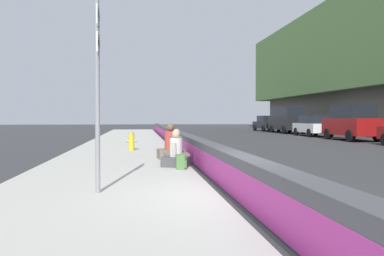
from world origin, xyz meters
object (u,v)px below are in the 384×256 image
(route_sign_post, at_px, (98,82))
(fire_hydrant, at_px, (131,140))
(seated_person_middle, at_px, (177,152))
(parked_car_midline, at_px, (313,126))
(backpack, at_px, (180,162))
(parked_car_farther, at_px, (267,123))
(seated_person_rear, at_px, (171,147))
(seated_person_foreground, at_px, (176,155))
(parked_car_fourth, at_px, (351,123))
(parked_car_far, at_px, (287,119))

(route_sign_post, distance_m, fire_hydrant, 9.94)
(seated_person_middle, height_order, parked_car_midline, parked_car_midline)
(backpack, distance_m, parked_car_farther, 35.17)
(seated_person_rear, xyz_separation_m, parked_car_farther, (29.82, -12.92, 0.35))
(seated_person_foreground, relative_size, parked_car_fourth, 0.22)
(seated_person_foreground, relative_size, parked_car_farther, 0.23)
(parked_car_fourth, bearing_deg, parked_car_farther, -0.04)
(backpack, bearing_deg, seated_person_foreground, 5.59)
(seated_person_foreground, bearing_deg, parked_car_midline, -32.96)
(fire_hydrant, xyz_separation_m, parked_car_fourth, (7.92, -14.31, 0.60))
(parked_car_fourth, bearing_deg, route_sign_post, 140.24)
(seated_person_rear, height_order, parked_car_midline, parked_car_midline)
(route_sign_post, height_order, fire_hydrant, route_sign_post)
(parked_car_far, bearing_deg, parked_car_midline, 178.71)
(seated_person_middle, bearing_deg, parked_car_midline, -34.37)
(route_sign_post, distance_m, parked_car_midline, 28.07)
(route_sign_post, distance_m, parked_car_far, 33.55)
(route_sign_post, height_order, parked_car_farther, route_sign_post)
(seated_person_foreground, relative_size, seated_person_rear, 0.88)
(seated_person_middle, relative_size, parked_car_midline, 0.23)
(parked_car_midline, bearing_deg, parked_car_far, -1.29)
(route_sign_post, xyz_separation_m, parked_car_far, (30.05, -14.90, -0.86))
(fire_hydrant, distance_m, seated_person_rear, 3.91)
(parked_car_farther, bearing_deg, seated_person_middle, 157.47)
(fire_hydrant, relative_size, parked_car_farther, 0.19)
(backpack, bearing_deg, fire_hydrant, 12.46)
(route_sign_post, relative_size, seated_person_rear, 2.98)
(parked_car_midline, relative_size, parked_car_far, 0.88)
(backpack, distance_m, parked_car_far, 29.82)
(route_sign_post, relative_size, fire_hydrant, 4.09)
(fire_hydrant, height_order, seated_person_rear, seated_person_rear)
(seated_person_rear, xyz_separation_m, parked_car_fourth, (11.57, -12.91, 0.67))
(seated_person_foreground, xyz_separation_m, parked_car_fourth, (13.84, -12.92, 0.71))
(seated_person_middle, relative_size, seated_person_rear, 0.87)
(seated_person_foreground, relative_size, backpack, 2.65)
(parked_car_fourth, bearing_deg, fire_hydrant, 118.96)
(fire_hydrant, height_order, parked_car_farther, parked_car_farther)
(fire_hydrant, xyz_separation_m, seated_person_middle, (-4.71, -1.51, -0.12))
(seated_person_rear, height_order, parked_car_fourth, parked_car_fourth)
(fire_hydrant, bearing_deg, seated_person_foreground, -166.83)
(route_sign_post, bearing_deg, parked_car_far, -26.38)
(parked_car_farther, bearing_deg, parked_car_midline, -179.95)
(backpack, height_order, parked_car_midline, parked_car_midline)
(backpack, distance_m, parked_car_midline, 24.30)
(route_sign_post, height_order, parked_car_far, route_sign_post)
(parked_car_fourth, xyz_separation_m, parked_car_farther, (18.26, -0.01, -0.32))
(seated_person_foreground, height_order, parked_car_midline, parked_car_midline)
(backpack, xyz_separation_m, parked_car_fourth, (14.47, -12.86, 0.85))
(seated_person_rear, distance_m, parked_car_midline, 21.91)
(seated_person_middle, height_order, parked_car_farther, parked_car_farther)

